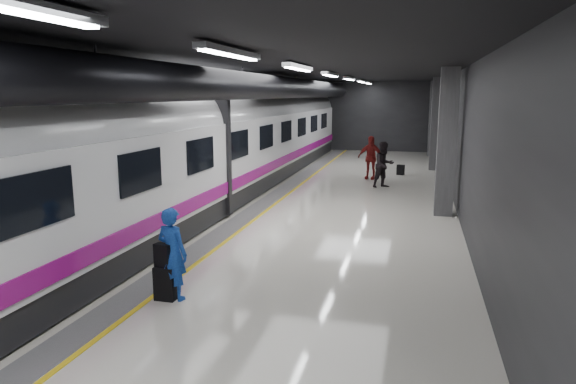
# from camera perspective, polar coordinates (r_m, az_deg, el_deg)

# --- Properties ---
(ground) EXTENTS (40.00, 40.00, 0.00)m
(ground) POSITION_cam_1_polar(r_m,az_deg,el_deg) (15.27, -0.22, -3.22)
(ground) COLOR silver
(ground) RESTS_ON ground
(platform_hall) EXTENTS (10.02, 40.02, 4.51)m
(platform_hall) POSITION_cam_1_polar(r_m,az_deg,el_deg) (15.81, -0.38, 10.21)
(platform_hall) COLOR black
(platform_hall) RESTS_ON ground
(train) EXTENTS (3.05, 38.00, 4.05)m
(train) POSITION_cam_1_polar(r_m,az_deg,el_deg) (16.02, -11.59, 4.74)
(train) COLOR black
(train) RESTS_ON ground
(traveler_main) EXTENTS (0.71, 0.55, 1.72)m
(traveler_main) POSITION_cam_1_polar(r_m,az_deg,el_deg) (9.60, -12.73, -6.70)
(traveler_main) COLOR blue
(traveler_main) RESTS_ON ground
(suitcase_main) EXTENTS (0.38, 0.24, 0.63)m
(suitcase_main) POSITION_cam_1_polar(r_m,az_deg,el_deg) (9.76, -13.45, -9.83)
(suitcase_main) COLOR black
(suitcase_main) RESTS_ON ground
(shoulder_bag) EXTENTS (0.35, 0.23, 0.43)m
(shoulder_bag) POSITION_cam_1_polar(r_m,az_deg,el_deg) (9.62, -13.68, -6.85)
(shoulder_bag) COLOR black
(shoulder_bag) RESTS_ON suitcase_main
(traveler_far_a) EXTENTS (1.14, 1.11, 1.85)m
(traveler_far_a) POSITION_cam_1_polar(r_m,az_deg,el_deg) (20.91, 10.62, 3.00)
(traveler_far_a) COLOR black
(traveler_far_a) RESTS_ON ground
(traveler_far_b) EXTENTS (1.19, 0.66, 1.91)m
(traveler_far_b) POSITION_cam_1_polar(r_m,az_deg,el_deg) (22.96, 9.14, 3.80)
(traveler_far_b) COLOR maroon
(traveler_far_b) RESTS_ON ground
(suitcase_far) EXTENTS (0.38, 0.31, 0.48)m
(suitcase_far) POSITION_cam_1_polar(r_m,az_deg,el_deg) (24.48, 12.40, 2.42)
(suitcase_far) COLOR black
(suitcase_far) RESTS_ON ground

